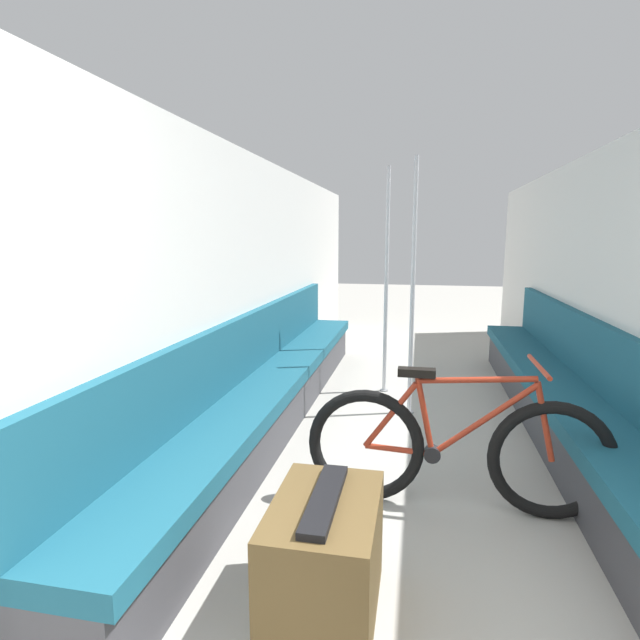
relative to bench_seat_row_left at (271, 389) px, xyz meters
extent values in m
cube|color=silver|center=(-0.25, -0.07, 0.78)|extent=(0.10, 9.15, 2.14)
cube|color=silver|center=(2.46, -0.07, 0.78)|extent=(0.10, 9.15, 2.14)
cube|color=#3D3D42|center=(0.03, 0.00, -0.13)|extent=(0.39, 4.98, 0.33)
cube|color=#195166|center=(0.03, 0.00, 0.09)|extent=(0.46, 4.98, 0.10)
cube|color=#195166|center=(-0.17, 0.00, 0.37)|extent=(0.07, 4.98, 0.46)
cube|color=#3D3D42|center=(2.18, 0.00, -0.13)|extent=(0.39, 4.98, 0.33)
cube|color=#195166|center=(2.18, 0.00, 0.09)|extent=(0.46, 4.98, 0.10)
cube|color=#195166|center=(2.37, 0.00, 0.37)|extent=(0.07, 4.98, 0.46)
torus|color=black|center=(0.86, -1.02, 0.03)|extent=(0.65, 0.07, 0.65)
torus|color=black|center=(1.84, -1.02, 0.03)|extent=(0.65, 0.07, 0.65)
cylinder|color=#9E2D19|center=(1.04, -1.02, 0.03)|extent=(0.37, 0.03, 0.05)
cylinder|color=#9E2D19|center=(0.99, -1.02, 0.22)|extent=(0.30, 0.03, 0.40)
cylinder|color=#9E2D19|center=(1.18, -1.02, 0.25)|extent=(0.13, 0.03, 0.46)
cylinder|color=#9E2D19|center=(1.48, -1.02, 0.23)|extent=(0.53, 0.03, 0.45)
cylinder|color=#9E2D19|center=(1.44, -1.02, 0.45)|extent=(0.61, 0.03, 0.08)
cylinder|color=#9E2D19|center=(1.79, -1.02, 0.25)|extent=(0.13, 0.03, 0.43)
cylinder|color=black|center=(1.23, -1.02, 0.02)|extent=(0.09, 0.06, 0.09)
cube|color=black|center=(1.13, -1.02, 0.47)|extent=(0.20, 0.07, 0.04)
cylinder|color=#9E2D19|center=(1.74, -1.02, 0.54)|extent=(0.02, 0.46, 0.02)
cylinder|color=gray|center=(0.82, 1.04, -0.29)|extent=(0.08, 0.08, 0.01)
cylinder|color=silver|center=(0.82, 1.04, 0.77)|extent=(0.04, 0.04, 2.12)
cylinder|color=gray|center=(1.08, 0.47, -0.29)|extent=(0.08, 0.08, 0.01)
cylinder|color=silver|center=(1.08, 0.47, 0.77)|extent=(0.04, 0.04, 2.12)
cube|color=brown|center=(0.80, -1.93, -0.05)|extent=(0.41, 0.61, 0.48)
cube|color=black|center=(0.80, -1.93, 0.20)|extent=(0.10, 0.52, 0.03)
camera|label=1|loc=(1.13, -3.67, 1.20)|focal=28.00mm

